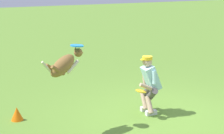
# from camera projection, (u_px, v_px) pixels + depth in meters

# --- Properties ---
(ground_plane) EXTENTS (60.00, 60.00, 0.00)m
(ground_plane) POSITION_uv_depth(u_px,v_px,m) (164.00, 117.00, 8.03)
(ground_plane) COLOR olive
(person) EXTENTS (0.61, 0.65, 1.29)m
(person) POSITION_uv_depth(u_px,v_px,m) (149.00, 83.00, 8.11)
(person) COLOR silver
(person) RESTS_ON ground_plane
(dog) EXTENTS (0.97, 0.51, 0.57)m
(dog) POSITION_uv_depth(u_px,v_px,m) (65.00, 65.00, 6.99)
(dog) COLOR olive
(frisbee_flying) EXTENTS (0.28, 0.28, 0.04)m
(frisbee_flying) POSITION_uv_depth(u_px,v_px,m) (77.00, 46.00, 7.12)
(frisbee_flying) COLOR #2393F1
(frisbee_held) EXTENTS (0.24, 0.24, 0.08)m
(frisbee_held) POSITION_uv_depth(u_px,v_px,m) (141.00, 91.00, 7.81)
(frisbee_held) COLOR yellow
(frisbee_held) RESTS_ON person
(training_cone) EXTENTS (0.26, 0.26, 0.29)m
(training_cone) POSITION_uv_depth(u_px,v_px,m) (17.00, 114.00, 7.81)
(training_cone) COLOR orange
(training_cone) RESTS_ON ground_plane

